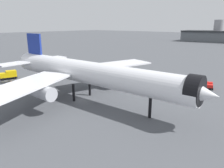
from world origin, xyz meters
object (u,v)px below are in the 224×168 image
Objects in this scene: airliner_near_gate at (88,73)px; baggage_tug_wing at (210,86)px; service_truck_front at (9,75)px; traffic_cone_near_nose at (11,81)px.

airliner_near_gate reaches higher than baggage_tug_wing.
service_truck_front is 66.66m from baggage_tug_wing.
service_truck_front is 10.00× the size of traffic_cone_near_nose.
airliner_near_gate is 37.55m from service_truck_front.
baggage_tug_wing is (20.19, 30.64, -6.09)m from airliner_near_gate.
airliner_near_gate is at bearing 111.48° from service_truck_front.
traffic_cone_near_nose is (-32.64, -4.93, -6.77)m from airliner_near_gate.
baggage_tug_wing is at bearing 33.95° from traffic_cone_near_nose.
airliner_near_gate is 37.20m from baggage_tug_wing.
service_truck_front is (-36.98, -3.63, -5.48)m from airliner_near_gate.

